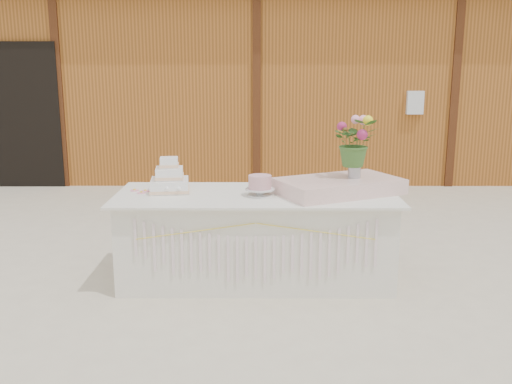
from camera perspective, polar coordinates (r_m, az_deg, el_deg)
ground at (r=5.10m, az=-0.01°, el=-8.66°), size 80.00×80.00×0.00m
barn at (r=10.75m, az=0.03°, el=11.60°), size 12.60×4.60×3.30m
cake_table at (r=4.97m, az=-0.01°, el=-4.51°), size 2.40×1.00×0.77m
wedding_cake at (r=5.00m, az=-8.63°, el=1.19°), size 0.37×0.37×0.30m
pink_cake_stand at (r=4.78m, az=0.40°, el=0.76°), size 0.25×0.25×0.18m
satin_runner at (r=4.93m, az=8.28°, el=0.60°), size 1.17×0.97×0.13m
flower_vase at (r=4.97m, az=9.81°, el=2.26°), size 0.11×0.11×0.15m
bouquet at (r=4.93m, az=9.93°, el=5.49°), size 0.38×0.34×0.42m
loose_flowers at (r=5.12m, az=-11.72°, el=0.27°), size 0.27×0.39×0.02m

